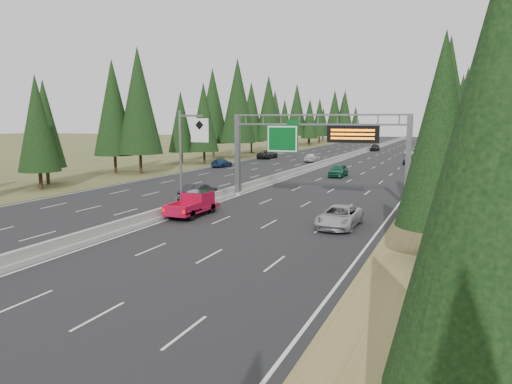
# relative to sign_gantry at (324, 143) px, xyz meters

# --- Properties ---
(road) EXTENTS (32.00, 260.00, 0.08)m
(road) POSITION_rel_sign_gantry_xyz_m (-8.92, 45.12, -5.23)
(road) COLOR black
(road) RESTS_ON ground
(shoulder_right) EXTENTS (3.60, 260.00, 0.06)m
(shoulder_right) POSITION_rel_sign_gantry_xyz_m (8.88, 45.12, -5.24)
(shoulder_right) COLOR olive
(shoulder_right) RESTS_ON ground
(shoulder_left) EXTENTS (3.60, 260.00, 0.06)m
(shoulder_left) POSITION_rel_sign_gantry_xyz_m (-26.72, 45.12, -5.24)
(shoulder_left) COLOR #4A5226
(shoulder_left) RESTS_ON ground
(median_barrier) EXTENTS (0.70, 260.00, 0.85)m
(median_barrier) POSITION_rel_sign_gantry_xyz_m (-8.92, 45.12, -4.85)
(median_barrier) COLOR gray
(median_barrier) RESTS_ON road
(sign_gantry) EXTENTS (16.75, 0.98, 7.80)m
(sign_gantry) POSITION_rel_sign_gantry_xyz_m (0.00, 0.00, 0.00)
(sign_gantry) COLOR slate
(sign_gantry) RESTS_ON road
(hov_sign_pole) EXTENTS (2.80, 0.50, 8.00)m
(hov_sign_pole) POSITION_rel_sign_gantry_xyz_m (-8.33, -9.92, -0.54)
(hov_sign_pole) COLOR slate
(hov_sign_pole) RESTS_ON road
(tree_row_right) EXTENTS (11.07, 241.81, 18.74)m
(tree_row_right) POSITION_rel_sign_gantry_xyz_m (13.28, 35.75, 3.70)
(tree_row_right) COLOR black
(tree_row_right) RESTS_ON ground
(tree_row_left) EXTENTS (12.24, 243.72, 18.77)m
(tree_row_left) POSITION_rel_sign_gantry_xyz_m (-30.81, 34.04, 4.00)
(tree_row_left) COLOR black
(tree_row_left) RESTS_ON ground
(silver_minivan) EXTENTS (2.55, 5.31, 1.46)m
(silver_minivan) POSITION_rel_sign_gantry_xyz_m (3.90, -10.50, -4.46)
(silver_minivan) COLOR #A8A8AD
(silver_minivan) RESTS_ON road
(red_pickup) EXTENTS (1.95, 5.47, 1.78)m
(red_pickup) POSITION_rel_sign_gantry_xyz_m (-7.42, -10.35, -4.20)
(red_pickup) COLOR black
(red_pickup) RESTS_ON road
(car_ahead_green) EXTENTS (1.96, 4.78, 1.62)m
(car_ahead_green) POSITION_rel_sign_gantry_xyz_m (-3.13, 19.42, -4.38)
(car_ahead_green) COLOR #135539
(car_ahead_green) RESTS_ON road
(car_ahead_dkred) EXTENTS (1.88, 4.60, 1.48)m
(car_ahead_dkred) POSITION_rel_sign_gantry_xyz_m (5.58, 32.20, -4.45)
(car_ahead_dkred) COLOR #521A0B
(car_ahead_dkred) RESTS_ON road
(car_ahead_dkgrey) EXTENTS (2.42, 5.29, 1.50)m
(car_ahead_dkgrey) POSITION_rel_sign_gantry_xyz_m (3.88, 41.51, -4.44)
(car_ahead_dkgrey) COLOR black
(car_ahead_dkgrey) RESTS_ON road
(car_ahead_white) EXTENTS (2.43, 5.00, 1.37)m
(car_ahead_white) POSITION_rel_sign_gantry_xyz_m (1.78, 62.98, -4.50)
(car_ahead_white) COLOR silver
(car_ahead_white) RESTS_ON road
(car_ahead_far) EXTENTS (2.18, 4.85, 1.62)m
(car_ahead_far) POSITION_rel_sign_gantry_xyz_m (-7.42, 75.44, -4.38)
(car_ahead_far) COLOR black
(car_ahead_far) RESTS_ON road
(car_onc_near) EXTENTS (1.83, 4.87, 1.59)m
(car_onc_near) POSITION_rel_sign_gantry_xyz_m (-10.42, -4.43, -4.39)
(car_onc_near) COLOR black
(car_onc_near) RESTS_ON road
(car_onc_blue) EXTENTS (2.14, 4.53, 1.28)m
(car_onc_blue) POSITION_rel_sign_gantry_xyz_m (-22.85, 25.48, -4.55)
(car_onc_blue) COLOR navy
(car_onc_blue) RESTS_ON road
(car_onc_white) EXTENTS (2.02, 4.66, 1.56)m
(car_onc_white) POSITION_rel_sign_gantry_xyz_m (-12.40, 39.75, -4.41)
(car_onc_white) COLOR silver
(car_onc_white) RESTS_ON road
(car_onc_far) EXTENTS (2.64, 5.66, 1.57)m
(car_onc_far) POSITION_rel_sign_gantry_xyz_m (-22.32, 43.89, -4.40)
(car_onc_far) COLOR black
(car_onc_far) RESTS_ON road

